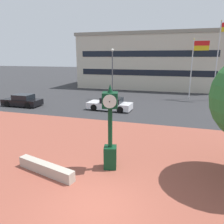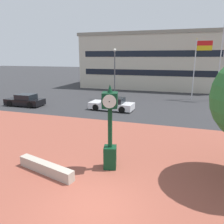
% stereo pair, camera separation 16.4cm
% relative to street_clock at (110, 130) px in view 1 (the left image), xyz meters
% --- Properties ---
extents(ground_plane, '(200.00, 200.00, 0.00)m').
position_rel_street_clock_xyz_m(ground_plane, '(0.29, -2.84, -1.92)').
color(ground_plane, '#2D2D30').
extents(plaza_brick_paving, '(44.00, 14.33, 0.01)m').
position_rel_street_clock_xyz_m(plaza_brick_paving, '(0.29, 0.33, -1.92)').
color(plaza_brick_paving, brown).
rests_on(plaza_brick_paving, ground).
extents(planter_wall, '(3.20, 1.19, 0.50)m').
position_rel_street_clock_xyz_m(planter_wall, '(-2.67, -1.37, -1.67)').
color(planter_wall, '#ADA393').
rests_on(planter_wall, ground).
extents(street_clock, '(0.82, 0.86, 4.04)m').
position_rel_street_clock_xyz_m(street_clock, '(0.00, 0.00, 0.00)').
color(street_clock, '#0C381E').
rests_on(street_clock, ground).
extents(car_street_mid, '(4.50, 2.03, 1.28)m').
position_rel_street_clock_xyz_m(car_street_mid, '(-3.46, 11.17, -1.35)').
color(car_street_mid, silver).
rests_on(car_street_mid, ground).
extents(car_street_far, '(4.18, 1.92, 1.28)m').
position_rel_street_clock_xyz_m(car_street_far, '(-13.15, 10.16, -1.35)').
color(car_street_far, black).
rests_on(car_street_far, ground).
extents(flagpole_primary, '(1.85, 0.14, 7.34)m').
position_rel_street_clock_xyz_m(flagpole_primary, '(4.70, 19.66, 2.62)').
color(flagpole_primary, silver).
rests_on(flagpole_primary, ground).
extents(flagpole_secondary, '(1.66, 0.14, 9.27)m').
position_rel_street_clock_xyz_m(flagpole_secondary, '(7.38, 19.66, 3.55)').
color(flagpole_secondary, silver).
rests_on(flagpole_secondary, ground).
extents(civic_building, '(23.40, 11.32, 9.00)m').
position_rel_street_clock_xyz_m(civic_building, '(-2.06, 30.23, 2.58)').
color(civic_building, beige).
rests_on(civic_building, ground).
extents(street_lamp_post, '(0.36, 0.36, 6.19)m').
position_rel_street_clock_xyz_m(street_lamp_post, '(-5.02, 17.17, 1.90)').
color(street_lamp_post, '#4C4C51').
rests_on(street_lamp_post, ground).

